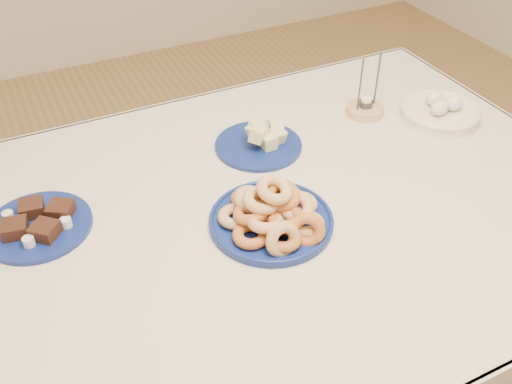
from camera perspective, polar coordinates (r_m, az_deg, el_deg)
dining_table at (r=1.35m, az=-0.94°, el=-5.63°), size 1.71×1.11×0.75m
donut_platter at (r=1.23m, az=1.71°, el=-2.28°), size 0.29×0.29×0.12m
melon_plate at (r=1.48m, az=0.52°, el=5.21°), size 0.25×0.25×0.08m
brownie_plate at (r=1.32m, az=-20.97°, el=-2.99°), size 0.30×0.30×0.04m
candle_holder at (r=1.65m, az=10.86°, el=8.19°), size 0.12×0.12×0.18m
egg_bowl at (r=1.67m, az=17.96°, el=7.71°), size 0.26×0.26×0.07m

